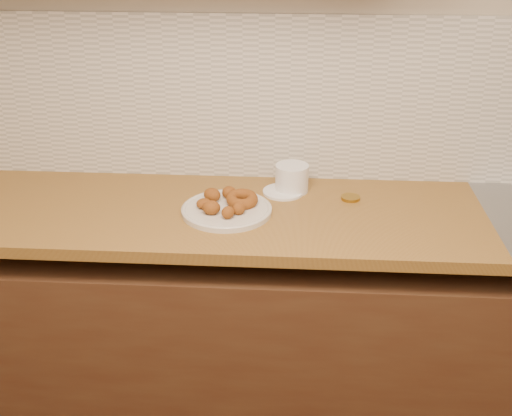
# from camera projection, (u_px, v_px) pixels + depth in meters

# --- Properties ---
(wall_back) EXTENTS (4.00, 0.02, 2.70)m
(wall_back) POSITION_uv_depth(u_px,v_px,m) (339.00, 58.00, 2.24)
(wall_back) COLOR tan
(wall_back) RESTS_ON ground
(base_cabinet) EXTENTS (3.60, 0.60, 0.77)m
(base_cabinet) POSITION_uv_depth(u_px,v_px,m) (329.00, 336.00, 2.38)
(base_cabinet) COLOR #4D321D
(base_cabinet) RESTS_ON floor
(butcher_block) EXTENTS (2.30, 0.62, 0.04)m
(butcher_block) POSITION_uv_depth(u_px,v_px,m) (146.00, 212.00, 2.20)
(butcher_block) COLOR olive
(butcher_block) RESTS_ON base_cabinet
(backsplash) EXTENTS (3.60, 0.02, 0.60)m
(backsplash) POSITION_uv_depth(u_px,v_px,m) (337.00, 101.00, 2.29)
(backsplash) COLOR beige
(backsplash) RESTS_ON wall_back
(donut_plate) EXTENTS (0.30, 0.30, 0.02)m
(donut_plate) POSITION_uv_depth(u_px,v_px,m) (227.00, 210.00, 2.15)
(donut_plate) COLOR beige
(donut_plate) RESTS_ON butcher_block
(ring_donut) EXTENTS (0.14, 0.15, 0.05)m
(ring_donut) POSITION_uv_depth(u_px,v_px,m) (242.00, 199.00, 2.16)
(ring_donut) COLOR brown
(ring_donut) RESTS_ON donut_plate
(fried_dough_chunks) EXTENTS (0.18, 0.22, 0.05)m
(fried_dough_chunks) POSITION_uv_depth(u_px,v_px,m) (219.00, 202.00, 2.14)
(fried_dough_chunks) COLOR brown
(fried_dough_chunks) RESTS_ON donut_plate
(plastic_tub) EXTENTS (0.13, 0.13, 0.10)m
(plastic_tub) POSITION_uv_depth(u_px,v_px,m) (292.00, 178.00, 2.29)
(plastic_tub) COLOR white
(plastic_tub) RESTS_ON butcher_block
(tub_lid) EXTENTS (0.15, 0.15, 0.01)m
(tub_lid) POSITION_uv_depth(u_px,v_px,m) (283.00, 192.00, 2.29)
(tub_lid) COLOR white
(tub_lid) RESTS_ON butcher_block
(brass_jar_lid) EXTENTS (0.08, 0.08, 0.01)m
(brass_jar_lid) POSITION_uv_depth(u_px,v_px,m) (351.00, 198.00, 2.25)
(brass_jar_lid) COLOR olive
(brass_jar_lid) RESTS_ON butcher_block
(wooden_utensil) EXTENTS (0.17, 0.12, 0.01)m
(wooden_utensil) POSITION_uv_depth(u_px,v_px,m) (215.00, 201.00, 2.22)
(wooden_utensil) COLOR #A87A4D
(wooden_utensil) RESTS_ON butcher_block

